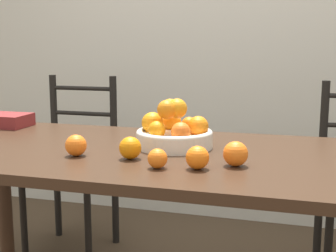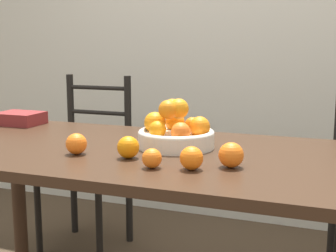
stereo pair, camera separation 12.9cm
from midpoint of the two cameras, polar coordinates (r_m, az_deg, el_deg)
The scene contains 10 objects.
wall_back at distance 3.08m, azimuth 4.79°, elevation 12.50°, with size 8.00×0.06×2.60m.
dining_table at distance 1.74m, azimuth -5.14°, elevation -6.03°, with size 1.88×0.86×0.78m.
fruit_bowl at distance 1.74m, azimuth -1.40°, elevation -0.71°, with size 0.29×0.29×0.18m.
orange_loose_0 at distance 1.48m, azimuth 5.77°, elevation -3.41°, with size 0.08×0.08×0.08m.
orange_loose_1 at distance 1.65m, azimuth -13.37°, elevation -2.33°, with size 0.07×0.07×0.07m.
orange_loose_2 at distance 1.57m, azimuth -6.97°, elevation -2.69°, with size 0.08×0.08×0.08m.
orange_loose_3 at distance 1.45m, azimuth -3.84°, elevation -4.00°, with size 0.06×0.06×0.06m.
orange_loose_4 at distance 1.43m, azimuth 1.05°, elevation -3.90°, with size 0.07×0.07×0.07m.
chair_left at distance 2.70m, azimuth -12.79°, elevation -5.05°, with size 0.42×0.40×0.98m.
book_stack at distance 2.33m, azimuth -20.60°, elevation 0.65°, with size 0.21×0.16×0.06m.
Camera 1 is at (0.55, -1.58, 1.16)m, focal length 50.00 mm.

